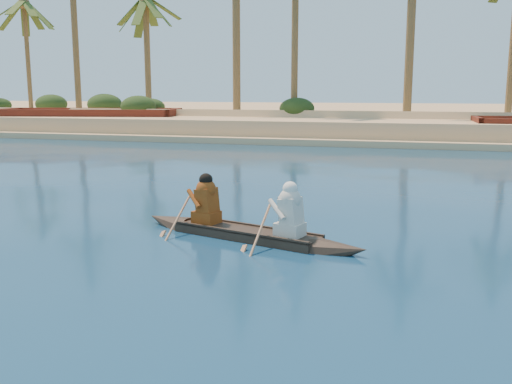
% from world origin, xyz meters
% --- Properties ---
extents(sandy_embankment, '(150.00, 51.00, 1.50)m').
position_xyz_m(sandy_embankment, '(0.00, 46.89, 0.53)').
color(sandy_embankment, '#DCAA7C').
rests_on(sandy_embankment, ground).
extents(palm_grove, '(110.00, 14.00, 16.00)m').
position_xyz_m(palm_grove, '(0.00, 35.00, 8.00)').
color(palm_grove, '#3B4D1B').
rests_on(palm_grove, ground).
extents(shrub_cluster, '(100.00, 6.00, 2.40)m').
position_xyz_m(shrub_cluster, '(0.00, 31.50, 1.20)').
color(shrub_cluster, '#1F3312').
rests_on(shrub_cluster, ground).
extents(canoe, '(5.42, 2.28, 1.50)m').
position_xyz_m(canoe, '(8.00, 1.94, 0.29)').
color(canoe, '#32261B').
rests_on(canoe, ground).
extents(barge_mid, '(13.18, 6.58, 2.10)m').
position_xyz_m(barge_mid, '(-11.31, 27.00, 0.74)').
color(barge_mid, '#602014').
rests_on(barge_mid, ground).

